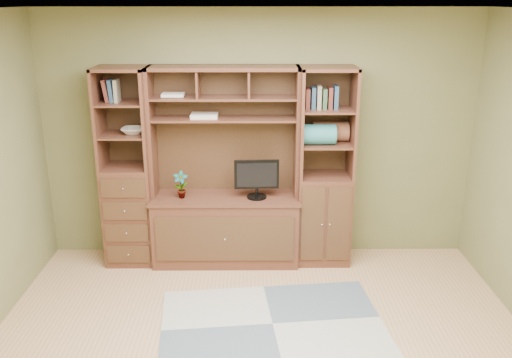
{
  "coord_description": "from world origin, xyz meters",
  "views": [
    {
      "loc": [
        -0.06,
        -3.51,
        2.68
      ],
      "look_at": [
        -0.03,
        1.2,
        1.1
      ],
      "focal_mm": 38.0,
      "sensor_mm": 36.0,
      "label": 1
    }
  ],
  "objects_px": {
    "center_hutch": "(225,169)",
    "left_tower": "(127,168)",
    "right_tower": "(325,168)",
    "monitor": "(257,172)"
  },
  "relations": [
    {
      "from": "right_tower",
      "to": "monitor",
      "type": "height_order",
      "value": "right_tower"
    },
    {
      "from": "center_hutch",
      "to": "left_tower",
      "type": "relative_size",
      "value": 1.0
    },
    {
      "from": "center_hutch",
      "to": "right_tower",
      "type": "height_order",
      "value": "same"
    },
    {
      "from": "right_tower",
      "to": "monitor",
      "type": "bearing_deg",
      "value": -173.89
    },
    {
      "from": "left_tower",
      "to": "right_tower",
      "type": "height_order",
      "value": "same"
    },
    {
      "from": "monitor",
      "to": "center_hutch",
      "type": "bearing_deg",
      "value": 170.85
    },
    {
      "from": "right_tower",
      "to": "monitor",
      "type": "distance_m",
      "value": 0.7
    },
    {
      "from": "center_hutch",
      "to": "left_tower",
      "type": "bearing_deg",
      "value": 177.71
    },
    {
      "from": "left_tower",
      "to": "right_tower",
      "type": "distance_m",
      "value": 2.02
    },
    {
      "from": "right_tower",
      "to": "monitor",
      "type": "xyz_separation_m",
      "value": [
        -0.7,
        -0.07,
        -0.02
      ]
    }
  ]
}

